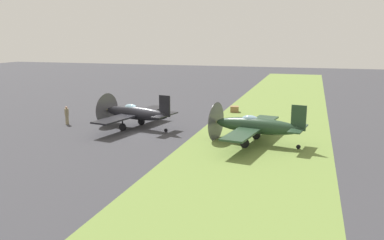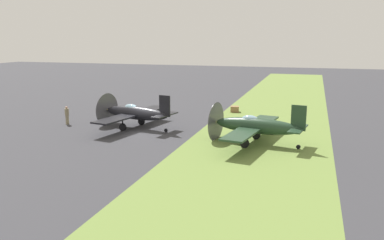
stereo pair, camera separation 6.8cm
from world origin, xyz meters
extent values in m
plane|color=#38383D|center=(0.00, 0.00, 0.00)|extent=(160.00, 160.00, 0.00)
cube|color=olive|center=(0.00, -10.23, 0.00)|extent=(120.00, 11.00, 0.01)
ellipsoid|color=black|center=(1.15, 0.98, 1.41)|extent=(2.50, 6.72, 1.21)
cube|color=black|center=(1.23, 1.36, 1.26)|extent=(9.48, 3.48, 0.14)
cube|color=black|center=(0.55, -1.98, 2.29)|extent=(0.31, 1.07, 1.85)
cube|color=black|center=(0.55, -1.98, 1.51)|extent=(3.22, 1.48, 0.10)
cone|color=#B7B24C|center=(1.86, 4.46, 1.41)|extent=(0.75, 0.79, 0.62)
cylinder|color=#4C4C51|center=(1.82, 4.27, 1.41)|extent=(3.06, 0.66, 3.11)
ellipsoid|color=#8CB2C6|center=(1.27, 1.55, 1.83)|extent=(0.94, 1.47, 0.68)
cylinder|color=black|center=(-0.13, 1.73, 0.33)|extent=(0.34, 0.69, 0.66)
cylinder|color=black|center=(-0.13, 1.73, 0.80)|extent=(0.12, 0.12, 0.93)
cylinder|color=black|center=(2.63, 1.17, 0.33)|extent=(0.34, 0.69, 0.66)
cylinder|color=black|center=(2.63, 1.17, 0.80)|extent=(0.12, 0.12, 0.93)
cylinder|color=black|center=(0.53, -2.07, 0.16)|extent=(0.18, 0.33, 0.31)
ellipsoid|color=#233D28|center=(-1.12, -10.17, 1.44)|extent=(2.31, 6.85, 1.23)
cube|color=#233D28|center=(-1.06, -9.78, 1.29)|extent=(9.67, 3.22, 0.14)
cube|color=#233D28|center=(-1.63, -13.21, 2.33)|extent=(0.28, 1.09, 1.88)
cube|color=#233D28|center=(-1.63, -13.21, 1.54)|extent=(3.28, 1.40, 0.10)
cone|color=#B7B24C|center=(-0.53, -6.60, 1.44)|extent=(0.74, 0.79, 0.63)
cylinder|color=#4C4C51|center=(-0.57, -6.80, 1.44)|extent=(3.14, 0.56, 3.17)
ellipsoid|color=#8CB2C6|center=(-1.03, -9.59, 1.87)|extent=(0.91, 1.48, 0.69)
cylinder|color=black|center=(-2.46, -9.45, 0.34)|extent=(0.33, 0.70, 0.67)
cylinder|color=black|center=(-2.46, -9.45, 0.81)|extent=(0.12, 0.12, 0.95)
cylinder|color=black|center=(0.38, -9.92, 0.34)|extent=(0.33, 0.70, 0.67)
cylinder|color=black|center=(0.38, -9.92, 0.81)|extent=(0.12, 0.12, 0.95)
cylinder|color=black|center=(-1.64, -13.30, 0.16)|extent=(0.17, 0.33, 0.32)
cylinder|color=#847A5B|center=(0.78, 7.96, 0.44)|extent=(0.30, 0.30, 0.88)
cylinder|color=#847A5B|center=(0.78, 7.96, 1.19)|extent=(0.38, 0.38, 0.62)
sphere|color=tan|center=(0.78, 7.96, 1.61)|extent=(0.23, 0.23, 0.23)
cylinder|color=#847A5B|center=(1.02, 8.06, 1.19)|extent=(0.11, 0.11, 0.59)
cylinder|color=#847A5B|center=(0.54, 7.86, 1.19)|extent=(0.11, 0.11, 0.59)
cube|color=olive|center=(11.63, -5.96, 0.32)|extent=(1.06, 1.06, 0.64)
camera|label=1|loc=(-31.17, -14.05, 8.13)|focal=37.48mm
camera|label=2|loc=(-31.15, -14.12, 8.13)|focal=37.48mm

